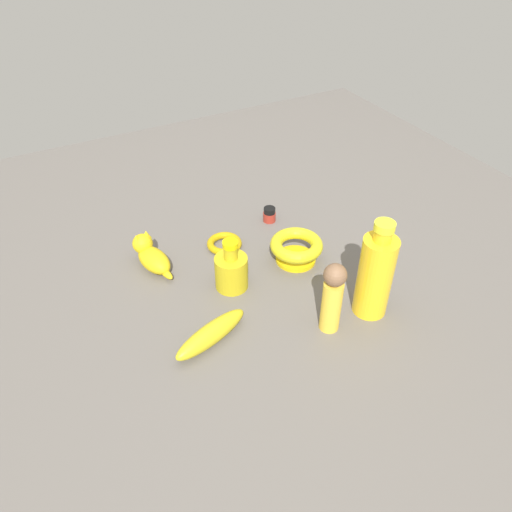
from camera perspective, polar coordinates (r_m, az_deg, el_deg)
name	(u,v)px	position (r m, az deg, el deg)	size (l,w,h in m)	color
ground	(256,279)	(1.27, 0.00, -2.69)	(2.00, 2.00, 0.00)	#5B5651
bottle_short	(231,270)	(1.22, -2.84, -1.65)	(0.08, 0.08, 0.14)	gold
person_figure_adult	(332,296)	(1.09, 8.74, -4.57)	(0.05, 0.05, 0.18)	yellow
cat_figurine	(151,255)	(1.31, -11.92, 0.09)	(0.09, 0.16, 0.09)	gold
bowl	(296,247)	(1.30, 4.64, 1.01)	(0.14, 0.14, 0.07)	gold
banana	(211,334)	(1.11, -5.16, -8.86)	(0.20, 0.05, 0.05)	gold
bottle_tall	(375,274)	(1.15, 13.48, -2.05)	(0.08, 0.08, 0.25)	yellow
nail_polish_jar	(269,215)	(1.46, 1.55, 4.76)	(0.04, 0.04, 0.04)	maroon
bangle	(224,244)	(1.37, -3.64, 1.43)	(0.10, 0.10, 0.02)	#B4900B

